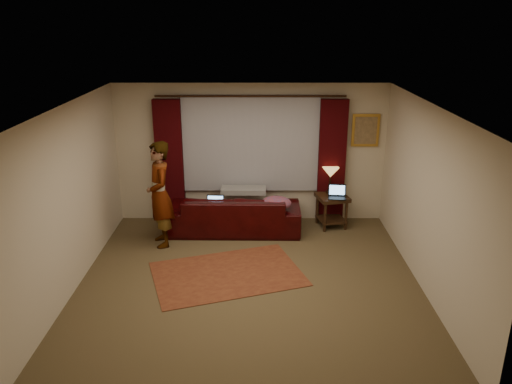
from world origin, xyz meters
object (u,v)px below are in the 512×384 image
at_px(laptop_sofa, 214,204).
at_px(person, 160,195).
at_px(sofa, 234,206).
at_px(end_table, 332,211).
at_px(laptop_table, 337,192).
at_px(tiffany_lamp, 330,180).

height_order(laptop_sofa, person, person).
xyz_separation_m(sofa, laptop_sofa, (-0.35, -0.17, 0.11)).
xyz_separation_m(end_table, laptop_table, (0.06, -0.15, 0.42)).
bearing_deg(laptop_sofa, laptop_table, 9.87).
relative_size(end_table, person, 0.34).
xyz_separation_m(sofa, person, (-1.22, -0.57, 0.43)).
height_order(end_table, tiffany_lamp, tiffany_lamp).
height_order(sofa, laptop_sofa, sofa).
bearing_deg(end_table, person, -165.76).
bearing_deg(end_table, tiffany_lamp, 102.73).
xyz_separation_m(laptop_sofa, tiffany_lamp, (2.10, 0.51, 0.27)).
distance_m(laptop_sofa, end_table, 2.19).
relative_size(tiffany_lamp, laptop_table, 1.42).
height_order(sofa, tiffany_lamp, tiffany_lamp).
height_order(sofa, laptop_table, sofa).
relative_size(sofa, end_table, 3.86).
bearing_deg(person, tiffany_lamp, 85.87).
bearing_deg(person, end_table, 83.08).
bearing_deg(tiffany_lamp, laptop_table, -72.39).
relative_size(laptop_sofa, laptop_table, 0.98).
bearing_deg(laptop_sofa, end_table, 13.96).
distance_m(laptop_sofa, tiffany_lamp, 2.18).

